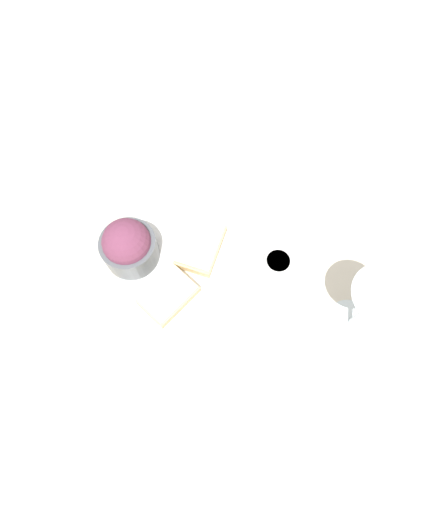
{
  "coord_description": "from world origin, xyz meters",
  "views": [
    {
      "loc": [
        0.22,
        0.15,
        0.67
      ],
      "look_at": [
        0.0,
        0.0,
        0.03
      ],
      "focal_mm": 28.0,
      "sensor_mm": 36.0,
      "label": 1
    }
  ],
  "objects": [
    {
      "name": "ground_plane",
      "position": [
        0.0,
        0.0,
        0.0
      ],
      "size": [
        4.0,
        4.0,
        0.0
      ],
      "primitive_type": "plane",
      "color": "beige"
    },
    {
      "name": "dinner_plate",
      "position": [
        0.0,
        0.0,
        0.01
      ],
      "size": [
        0.36,
        0.36,
        0.01
      ],
      "color": "white",
      "rests_on": "ground_plane"
    },
    {
      "name": "salad_bowl",
      "position": [
        0.08,
        -0.13,
        0.06
      ],
      "size": [
        0.1,
        0.1,
        0.1
      ],
      "color": "#4C5156",
      "rests_on": "dinner_plate"
    },
    {
      "name": "sauce_ramekin",
      "position": [
        -0.04,
        0.09,
        0.03
      ],
      "size": [
        0.05,
        0.05,
        0.04
      ],
      "color": "white",
      "rests_on": "dinner_plate"
    },
    {
      "name": "cheese_toast_near",
      "position": [
        -0.0,
        -0.04,
        0.03
      ],
      "size": [
        0.11,
        0.09,
        0.03
      ],
      "color": "#D1B27F",
      "rests_on": "dinner_plate"
    },
    {
      "name": "cheese_toast_far",
      "position": [
        0.11,
        -0.03,
        0.03
      ],
      "size": [
        0.1,
        0.08,
        0.03
      ],
      "color": "#D1B27F",
      "rests_on": "dinner_plate"
    },
    {
      "name": "wine_glass",
      "position": [
        -0.04,
        0.25,
        0.11
      ],
      "size": [
        0.09,
        0.09,
        0.16
      ],
      "color": "silver",
      "rests_on": "ground_plane"
    }
  ]
}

